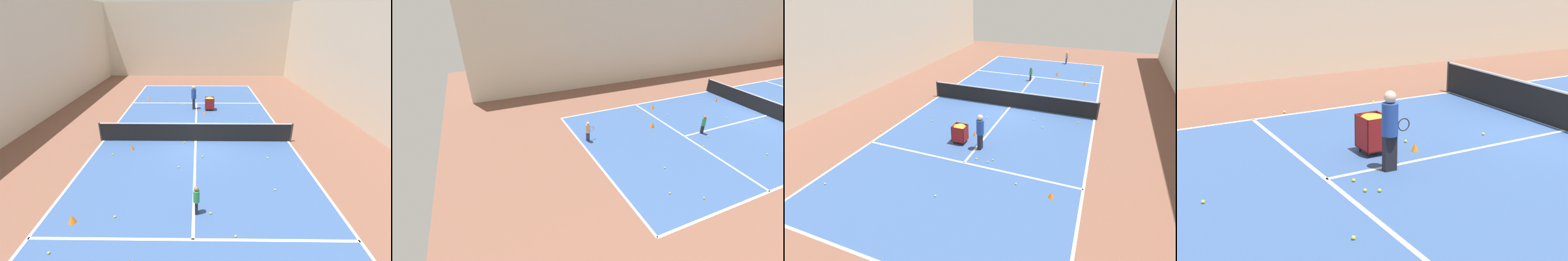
{
  "view_description": "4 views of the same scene",
  "coord_description": "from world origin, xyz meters",
  "views": [
    {
      "loc": [
        0.14,
        -12.53,
        6.02
      ],
      "look_at": [
        0.0,
        0.0,
        0.61
      ],
      "focal_mm": 24.0,
      "sensor_mm": 36.0,
      "label": 1
    },
    {
      "loc": [
        9.35,
        -16.67,
        7.14
      ],
      "look_at": [
        -1.73,
        -11.81,
        0.61
      ],
      "focal_mm": 24.0,
      "sensor_mm": 36.0,
      "label": 2
    },
    {
      "loc": [
        -4.74,
        16.69,
        7.14
      ],
      "look_at": [
        -0.19,
        5.36,
        0.94
      ],
      "focal_mm": 28.0,
      "sensor_mm": 36.0,
      "label": 3
    },
    {
      "loc": [
        -9.35,
        10.84,
        4.22
      ],
      "look_at": [
        0.93,
        5.15,
        0.54
      ],
      "focal_mm": 50.0,
      "sensor_mm": 36.0,
      "label": 4
    }
  ],
  "objects": [
    {
      "name": "training_cone_1",
      "position": [
        -3.11,
        -1.04,
        0.16
      ],
      "size": [
        0.17,
        0.17,
        0.31
      ],
      "primitive_type": "cone",
      "color": "orange",
      "rests_on": "ground"
    },
    {
      "name": "tennis_ball_13",
      "position": [
        1.95,
        -9.62,
        0.04
      ],
      "size": [
        0.07,
        0.07,
        0.07
      ],
      "primitive_type": "sphere",
      "color": "yellow",
      "rests_on": "ground"
    },
    {
      "name": "line_centre_service",
      "position": [
        0.0,
        0.0,
        0.01
      ],
      "size": [
        0.1,
        13.47,
        0.0
      ],
      "primitive_type": "cube",
      "color": "white",
      "rests_on": "ground"
    },
    {
      "name": "tennis_ball_8",
      "position": [
        -3.99,
        -7.28,
        0.04
      ],
      "size": [
        0.07,
        0.07,
        0.07
      ],
      "primitive_type": "sphere",
      "color": "yellow",
      "rests_on": "ground"
    },
    {
      "name": "tennis_ball_19",
      "position": [
        -2.58,
        -5.83,
        0.04
      ],
      "size": [
        0.07,
        0.07,
        0.07
      ],
      "primitive_type": "sphere",
      "color": "yellow",
      "rests_on": "ground"
    },
    {
      "name": "tennis_ball_3",
      "position": [
        3.4,
        -10.5,
        0.04
      ],
      "size": [
        0.07,
        0.07,
        0.07
      ],
      "primitive_type": "sphere",
      "color": "yellow",
      "rests_on": "ground"
    },
    {
      "name": "line_service_near",
      "position": [
        0.0,
        -6.74,
        0.01
      ],
      "size": [
        9.82,
        0.1,
        0.0
      ],
      "primitive_type": "cube",
      "color": "white",
      "rests_on": "ground"
    },
    {
      "name": "tennis_ball_14",
      "position": [
        -4.12,
        0.81,
        0.04
      ],
      "size": [
        0.07,
        0.07,
        0.07
      ],
      "primitive_type": "sphere",
      "color": "yellow",
      "rests_on": "ground"
    },
    {
      "name": "tennis_ball_16",
      "position": [
        -3.94,
        -1.6,
        0.04
      ],
      "size": [
        0.07,
        0.07,
        0.07
      ],
      "primitive_type": "sphere",
      "color": "yellow",
      "rests_on": "ground"
    },
    {
      "name": "training_cone_0",
      "position": [
        -1.62,
        -7.72,
        0.17
      ],
      "size": [
        0.26,
        0.26,
        0.34
      ],
      "primitive_type": "cone",
      "color": "orange",
      "rests_on": "ground"
    },
    {
      "name": "hall_enclosure_left",
      "position": [
        -9.82,
        0.0,
        3.77
      ],
      "size": [
        0.15,
        34.47,
        7.54
      ],
      "color": "beige",
      "rests_on": "ground"
    },
    {
      "name": "tennis_net",
      "position": [
        0.0,
        0.0,
        0.53
      ],
      "size": [
        10.12,
        0.1,
        1.02
      ],
      "color": "#2D2D33",
      "rests_on": "ground"
    },
    {
      "name": "line_sideline_left",
      "position": [
        -4.91,
        0.0,
        0.01
      ],
      "size": [
        0.1,
        24.5,
        0.0
      ],
      "primitive_type": "cube",
      "color": "white",
      "rests_on": "ground"
    },
    {
      "name": "tennis_ball_29",
      "position": [
        -0.72,
        -2.71,
        0.04
      ],
      "size": [
        0.07,
        0.07,
        0.07
      ],
      "primitive_type": "sphere",
      "color": "yellow",
      "rests_on": "ground"
    },
    {
      "name": "ground_plane",
      "position": [
        0.0,
        0.0,
        0.0
      ],
      "size": [
        38.17,
        38.17,
        0.0
      ],
      "primitive_type": "plane",
      "color": "brown"
    },
    {
      "name": "tennis_ball_11",
      "position": [
        -4.24,
        -8.24,
        0.04
      ],
      "size": [
        0.07,
        0.07,
        0.07
      ],
      "primitive_type": "sphere",
      "color": "yellow",
      "rests_on": "ground"
    },
    {
      "name": "tennis_ball_12",
      "position": [
        -2.44,
        2.15,
        0.04
      ],
      "size": [
        0.07,
        0.07,
        0.07
      ],
      "primitive_type": "sphere",
      "color": "yellow",
      "rests_on": "ground"
    },
    {
      "name": "tennis_ball_23",
      "position": [
        0.57,
        -5.63,
        0.04
      ],
      "size": [
        0.07,
        0.07,
        0.07
      ],
      "primitive_type": "sphere",
      "color": "yellow",
      "rests_on": "ground"
    },
    {
      "name": "tennis_ball_4",
      "position": [
        4.15,
        -9.48,
        0.04
      ],
      "size": [
        0.07,
        0.07,
        0.07
      ],
      "primitive_type": "sphere",
      "color": "yellow",
      "rests_on": "ground"
    },
    {
      "name": "tennis_ball_7",
      "position": [
        1.27,
        -6.62,
        0.04
      ],
      "size": [
        0.07,
        0.07,
        0.07
      ],
      "primitive_type": "sphere",
      "color": "yellow",
      "rests_on": "ground"
    },
    {
      "name": "tennis_ball_9",
      "position": [
        -0.59,
        -0.26,
        0.04
      ],
      "size": [
        0.07,
        0.07,
        0.07
      ],
      "primitive_type": "sphere",
      "color": "yellow",
      "rests_on": "ground"
    },
    {
      "name": "court_playing_area",
      "position": [
        0.0,
        0.0,
        0.0
      ],
      "size": [
        9.82,
        24.5,
        0.0
      ],
      "color": "#335189",
      "rests_on": "ground"
    },
    {
      "name": "tennis_ball_5",
      "position": [
        3.07,
        -4.3,
        0.04
      ],
      "size": [
        0.07,
        0.07,
        0.07
      ],
      "primitive_type": "sphere",
      "color": "yellow",
      "rests_on": "ground"
    },
    {
      "name": "training_cone_3",
      "position": [
        -3.87,
        -6.06,
        0.14
      ],
      "size": [
        0.25,
        0.25,
        0.28
      ],
      "primitive_type": "cone",
      "color": "orange",
      "rests_on": "ground"
    },
    {
      "name": "child_midcourt",
      "position": [
        0.09,
        -5.6,
        0.61
      ],
      "size": [
        0.22,
        0.22,
        1.07
      ],
      "rotation": [
        0.0,
        0.0,
        1.61
      ],
      "color": "black",
      "rests_on": "ground"
    },
    {
      "name": "player_near_baseline",
      "position": [
        -1.73,
        -11.8,
        0.63
      ],
      "size": [
        0.28,
        0.55,
        1.11
      ],
      "rotation": [
        0.0,
        0.0,
        1.77
      ],
      "color": "#2D3351",
      "rests_on": "ground"
    },
    {
      "name": "tennis_ball_2",
      "position": [
        -1.77,
        1.33,
        0.04
      ],
      "size": [
        0.07,
        0.07,
        0.07
      ],
      "primitive_type": "sphere",
      "color": "yellow",
      "rests_on": "ground"
    },
    {
      "name": "line_baseline_near",
      "position": [
        0.0,
        -12.25,
        0.01
      ],
      "size": [
        9.82,
        0.1,
        0.0
      ],
      "primitive_type": "cube",
      "color": "white",
      "rests_on": "ground"
    },
    {
      "name": "tennis_ball_17",
      "position": [
        0.33,
        -1.74,
        0.04
      ],
      "size": [
        0.07,
        0.07,
        0.07
      ],
      "primitive_type": "sphere",
      "color": "yellow",
      "rests_on": "ground"
    }
  ]
}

